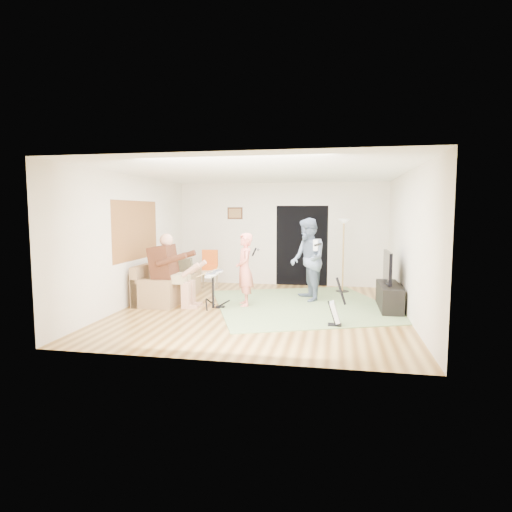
{
  "coord_description": "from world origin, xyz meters",
  "views": [
    {
      "loc": [
        1.42,
        -8.24,
        1.96
      ],
      "look_at": [
        -0.17,
        0.3,
        1.04
      ],
      "focal_mm": 30.0,
      "sensor_mm": 36.0,
      "label": 1
    }
  ],
  "objects": [
    {
      "name": "floor",
      "position": [
        0.0,
        0.0,
        0.0
      ],
      "size": [
        6.0,
        6.0,
        0.0
      ],
      "primitive_type": "plane",
      "color": "brown",
      "rests_on": "ground"
    },
    {
      "name": "walls",
      "position": [
        0.0,
        0.0,
        1.35
      ],
      "size": [
        5.5,
        6.0,
        2.7
      ],
      "primitive_type": null,
      "color": "silver",
      "rests_on": "floor"
    },
    {
      "name": "ceiling",
      "position": [
        0.0,
        0.0,
        2.7
      ],
      "size": [
        6.0,
        6.0,
        0.0
      ],
      "primitive_type": "plane",
      "rotation": [
        3.14,
        0.0,
        0.0
      ],
      "color": "white",
      "rests_on": "walls"
    },
    {
      "name": "window_blinds",
      "position": [
        -2.74,
        0.2,
        1.55
      ],
      "size": [
        0.0,
        2.05,
        2.05
      ],
      "primitive_type": "plane",
      "rotation": [
        1.57,
        0.0,
        1.57
      ],
      "color": "#9B6230",
      "rests_on": "walls"
    },
    {
      "name": "doorway",
      "position": [
        0.55,
        2.99,
        1.05
      ],
      "size": [
        2.1,
        0.0,
        2.1
      ],
      "primitive_type": "plane",
      "rotation": [
        1.57,
        0.0,
        0.0
      ],
      "color": "black",
      "rests_on": "walls"
    },
    {
      "name": "picture_frame",
      "position": [
        -1.25,
        2.99,
        1.9
      ],
      "size": [
        0.42,
        0.03,
        0.32
      ],
      "primitive_type": "cube",
      "color": "#3F2314",
      "rests_on": "walls"
    },
    {
      "name": "area_rug",
      "position": [
        0.75,
        0.55,
        0.01
      ],
      "size": [
        4.52,
        4.7,
        0.02
      ],
      "primitive_type": "cube",
      "rotation": [
        0.0,
        0.0,
        0.36
      ],
      "color": "#6A824F",
      "rests_on": "floor"
    },
    {
      "name": "sofa",
      "position": [
        -2.29,
        0.63,
        0.28
      ],
      "size": [
        0.84,
        2.05,
        0.83
      ],
      "color": "#937049",
      "rests_on": "floor"
    },
    {
      "name": "drummer",
      "position": [
        -1.85,
        -0.02,
        0.59
      ],
      "size": [
        0.98,
        0.55,
        1.5
      ],
      "color": "#4B2415",
      "rests_on": "sofa"
    },
    {
      "name": "drum_kit",
      "position": [
        -1.0,
        -0.02,
        0.33
      ],
      "size": [
        0.41,
        0.73,
        0.75
      ],
      "color": "black",
      "rests_on": "floor"
    },
    {
      "name": "singer",
      "position": [
        -0.41,
        0.28,
        0.76
      ],
      "size": [
        0.53,
        0.64,
        1.51
      ],
      "primitive_type": "imported",
      "rotation": [
        0.0,
        0.0,
        -1.23
      ],
      "color": "#F57C6A",
      "rests_on": "floor"
    },
    {
      "name": "microphone",
      "position": [
        -0.21,
        0.28,
        1.13
      ],
      "size": [
        0.06,
        0.06,
        0.24
      ],
      "primitive_type": null,
      "color": "black",
      "rests_on": "singer"
    },
    {
      "name": "guitarist",
      "position": [
        0.83,
        1.04,
        0.91
      ],
      "size": [
        0.95,
        1.06,
        1.81
      ],
      "primitive_type": "imported",
      "rotation": [
        0.0,
        0.0,
        -1.22
      ],
      "color": "slate",
      "rests_on": "floor"
    },
    {
      "name": "guitar_held",
      "position": [
        1.03,
        1.04,
        1.23
      ],
      "size": [
        0.24,
        0.61,
        0.26
      ],
      "primitive_type": null,
      "rotation": [
        0.0,
        0.0,
        -0.21
      ],
      "color": "silver",
      "rests_on": "guitarist"
    },
    {
      "name": "guitar_spare",
      "position": [
        1.44,
        -0.97,
        0.24
      ],
      "size": [
        0.3,
        0.27,
        0.84
      ],
      "color": "black",
      "rests_on": "floor"
    },
    {
      "name": "torchiere_lamp",
      "position": [
        1.61,
        2.2,
        1.21
      ],
      "size": [
        0.32,
        0.32,
        1.77
      ],
      "color": "black",
      "rests_on": "floor"
    },
    {
      "name": "dining_chair",
      "position": [
        -1.69,
        2.0,
        0.35
      ],
      "size": [
        0.45,
        0.47,
        0.98
      ],
      "rotation": [
        0.0,
        0.0,
        0.09
      ],
      "color": "tan",
      "rests_on": "floor"
    },
    {
      "name": "tv_cabinet",
      "position": [
        2.5,
        0.54,
        0.25
      ],
      "size": [
        0.4,
        1.4,
        0.5
      ],
      "primitive_type": "cube",
      "color": "black",
      "rests_on": "floor"
    },
    {
      "name": "television",
      "position": [
        2.45,
        0.54,
        0.85
      ],
      "size": [
        0.06,
        1.01,
        0.63
      ],
      "primitive_type": "cube",
      "color": "black",
      "rests_on": "tv_cabinet"
    }
  ]
}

